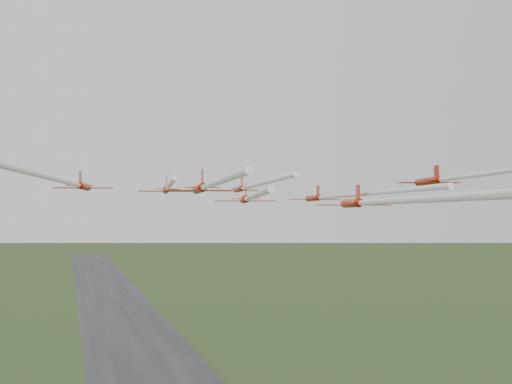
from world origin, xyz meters
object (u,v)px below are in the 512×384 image
object	(u,v)px
jet_lead	(249,187)
jet_row2_right	(337,196)
jet_row3_mid	(249,198)
jet_row3_right	(450,178)
jet_row4_right	(376,202)
jet_row3_left	(70,183)
jet_row4_left	(206,186)
jet_row2_left	(167,188)

from	to	relation	value
jet_lead	jet_row2_right	size ratio (longest dim) A/B	0.97
jet_row3_mid	jet_row3_right	size ratio (longest dim) A/B	1.17
jet_row4_right	jet_lead	bearing A→B (deg)	106.13
jet_row3_mid	jet_row3_right	world-z (taller)	jet_row3_right
jet_row3_left	jet_row3_mid	world-z (taller)	jet_row3_left
jet_row2_right	jet_row4_left	distance (m)	26.60
jet_row3_right	jet_row4_right	xyz separation A→B (m)	(-18.16, -13.70, -3.48)
jet_row2_left	jet_row3_mid	world-z (taller)	jet_row2_left
jet_row3_left	jet_row3_mid	size ratio (longest dim) A/B	1.01
jet_row3_mid	jet_row3_right	bearing A→B (deg)	4.09
jet_row3_right	jet_row4_right	world-z (taller)	jet_row3_right
jet_row2_left	jet_row3_left	size ratio (longest dim) A/B	0.90
jet_row2_right	jet_row2_left	bearing A→B (deg)	159.38
jet_row3_mid	jet_row4_right	distance (m)	20.18
jet_row2_left	jet_row2_right	bearing A→B (deg)	-22.08
jet_lead	jet_row2_left	xyz separation A→B (m)	(-15.04, -7.20, -0.66)
jet_row2_right	jet_row4_left	xyz separation A→B (m)	(-22.22, -14.61, 0.61)
jet_row2_right	jet_row4_right	xyz separation A→B (m)	(-5.23, -22.31, -1.17)
jet_row4_left	jet_row4_right	xyz separation A→B (m)	(17.00, -7.70, -1.78)
jet_lead	jet_row3_right	size ratio (longest dim) A/B	1.29
jet_lead	jet_row2_left	distance (m)	16.69
jet_row3_mid	jet_row4_right	size ratio (longest dim) A/B	0.93
jet_lead	jet_row2_right	bearing A→B (deg)	-61.92
jet_row3_mid	jet_row4_left	distance (m)	12.97
jet_lead	jet_row3_mid	bearing A→B (deg)	-98.53
jet_row4_right	jet_row3_mid	bearing A→B (deg)	130.22
jet_lead	jet_row4_right	xyz separation A→B (m)	(2.12, -42.09, -3.19)
jet_row2_left	jet_row3_left	distance (m)	19.95
jet_row3_mid	jet_row4_left	xyz separation A→B (m)	(-7.85, -10.27, 1.04)
jet_row3_left	jet_row3_mid	distance (m)	22.70
jet_lead	jet_row3_mid	distance (m)	25.25
jet_row2_left	jet_row3_right	xyz separation A→B (m)	(35.33, -21.18, 0.94)
jet_row2_left	jet_row3_mid	distance (m)	18.81
jet_row3_left	jet_row3_right	xyz separation A→B (m)	(49.72, -7.37, 0.93)
jet_lead	jet_row3_mid	world-z (taller)	jet_lead
jet_row4_left	jet_row2_right	bearing A→B (deg)	39.69
jet_lead	jet_row4_right	size ratio (longest dim) A/B	1.03
jet_row2_left	jet_row3_right	size ratio (longest dim) A/B	1.07
jet_row4_right	jet_row3_left	bearing A→B (deg)	159.51
jet_row3_right	jet_row4_right	size ratio (longest dim) A/B	0.80
jet_row2_left	jet_row3_right	world-z (taller)	jet_row3_right
jet_row4_left	jet_row4_right	distance (m)	18.74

